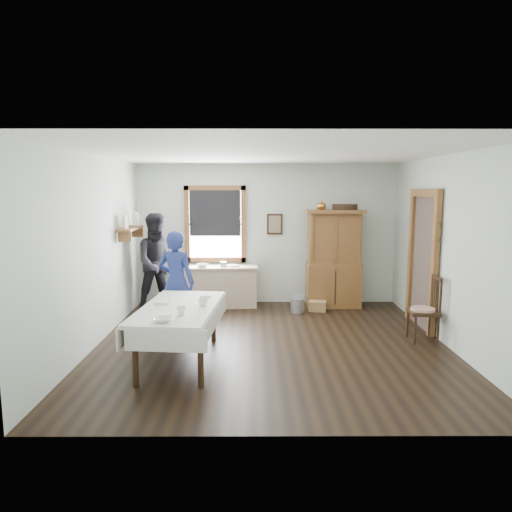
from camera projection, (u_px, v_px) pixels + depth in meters
name	position (u px, v px, depth m)	size (l,w,h in m)	color
room	(272.00, 251.00, 6.40)	(5.01, 5.01, 2.70)	black
window	(215.00, 221.00, 8.79)	(1.18, 0.07, 1.48)	white
doorway	(423.00, 256.00, 7.27)	(0.09, 1.14, 2.22)	#4E3F38
wall_shelf	(132.00, 227.00, 7.88)	(0.24, 1.00, 0.44)	brown
framed_picture	(275.00, 224.00, 8.80)	(0.30, 0.04, 0.40)	black
rug_beater	(439.00, 223.00, 6.65)	(0.27, 0.27, 0.01)	black
work_counter	(221.00, 286.00, 8.68)	(1.36, 0.52, 0.78)	#CAAC8C
china_hutch	(334.00, 259.00, 8.60)	(1.08, 0.51, 1.84)	brown
dining_table	(180.00, 334.00, 5.88)	(0.96, 1.83, 0.73)	silver
spindle_chair	(423.00, 309.00, 6.66)	(0.45, 0.45, 0.97)	black
pail	(297.00, 305.00, 8.26)	(0.25, 0.25, 0.27)	#9EA3A7
wicker_basket	(317.00, 306.00, 8.38)	(0.31, 0.22, 0.18)	#AB7F4D
woman_blue	(176.00, 286.00, 7.04)	(0.54, 0.35, 1.48)	navy
figure_dark	(159.00, 267.00, 8.23)	(0.81, 0.63, 1.66)	black
table_cup_a	(203.00, 302.00, 5.87)	(0.12, 0.12, 0.09)	white
table_cup_b	(181.00, 311.00, 5.42)	(0.11, 0.11, 0.10)	white
table_bowl	(163.00, 319.00, 5.13)	(0.23, 0.23, 0.06)	white
counter_book	(228.00, 266.00, 8.57)	(0.16, 0.22, 0.02)	#806A55
counter_bowl	(203.00, 265.00, 8.50)	(0.20, 0.20, 0.06)	white
shelf_bowl	(132.00, 225.00, 7.89)	(0.22, 0.22, 0.05)	white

